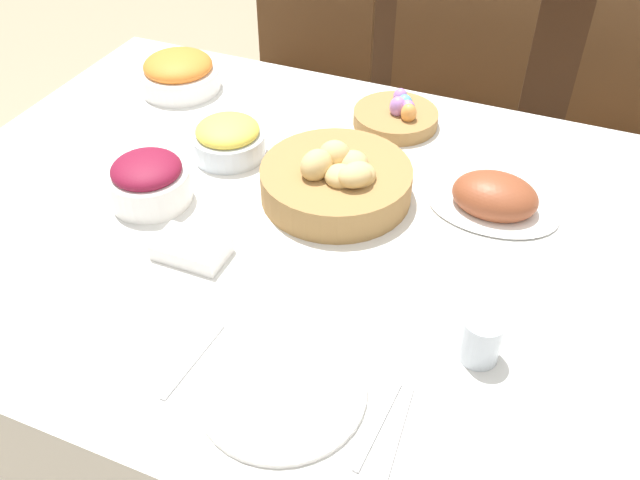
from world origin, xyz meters
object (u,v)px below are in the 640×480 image
at_px(ham_platter, 494,198).
at_px(pineapple_bowl, 228,139).
at_px(bread_basket, 337,180).
at_px(chair_far_right, 631,156).
at_px(knife, 378,424).
at_px(egg_basket, 397,115).
at_px(drinking_cup, 481,339).
at_px(chair_far_left, 299,89).
at_px(dinner_plate, 282,390).
at_px(butter_dish, 192,249).
at_px(chair_far_center, 444,118).
at_px(spoon, 398,431).
at_px(fork, 194,360).
at_px(beet_salad_bowl, 149,180).
at_px(sideboard, 482,4).
at_px(carrot_bowl, 179,73).

bearing_deg(ham_platter, pineapple_bowl, -177.46).
relative_size(bread_basket, pineapple_bowl, 1.87).
relative_size(chair_far_right, knife, 5.52).
relative_size(egg_basket, drinking_cup, 2.45).
height_order(chair_far_left, knife, chair_far_left).
height_order(dinner_plate, knife, dinner_plate).
bearing_deg(butter_dish, chair_far_center, 78.42).
bearing_deg(spoon, fork, 176.26).
bearing_deg(beet_salad_bowl, dinner_plate, -36.57).
distance_m(sideboard, pineapple_bowl, 1.84).
bearing_deg(drinking_cup, spoon, -111.94).
distance_m(fork, butter_dish, 0.25).
height_order(bread_basket, dinner_plate, bread_basket).
xyz_separation_m(beet_salad_bowl, knife, (0.61, -0.33, -0.05)).
relative_size(dinner_plate, drinking_cup, 3.18).
distance_m(fork, spoon, 0.34).
height_order(egg_basket, spoon, egg_basket).
bearing_deg(dinner_plate, butter_dish, 142.73).
xyz_separation_m(chair_far_center, bread_basket, (-0.04, -0.83, 0.30)).
relative_size(dinner_plate, butter_dish, 1.93).
bearing_deg(dinner_plate, chair_far_right, 69.28).
xyz_separation_m(dinner_plate, butter_dish, (-0.29, 0.22, 0.01)).
xyz_separation_m(knife, spoon, (0.03, 0.00, 0.00)).
bearing_deg(carrot_bowl, chair_far_right, 25.79).
relative_size(egg_basket, knife, 1.20).
xyz_separation_m(beet_salad_bowl, fork, (0.30, -0.33, -0.05)).
bearing_deg(chair_far_center, chair_far_right, -2.04).
distance_m(chair_far_center, drinking_cup, 1.22).
bearing_deg(butter_dish, spoon, -24.81).
bearing_deg(fork, butter_dish, 124.84).
xyz_separation_m(chair_far_left, fork, (0.41, -1.32, 0.26)).
bearing_deg(spoon, butter_dish, 151.45).
bearing_deg(pineapple_bowl, bread_basket, -11.34).
xyz_separation_m(chair_far_left, drinking_cup, (0.82, -1.14, 0.30)).
distance_m(chair_far_right, pineapple_bowl, 1.21).
bearing_deg(spoon, carrot_bowl, 133.55).
height_order(chair_far_right, carrot_bowl, chair_far_right).
bearing_deg(butter_dish, carrot_bowl, 123.25).
distance_m(carrot_bowl, knife, 1.11).
bearing_deg(beet_salad_bowl, bread_basket, 23.92).
relative_size(pineapple_bowl, drinking_cup, 2.03).
relative_size(chair_far_left, beet_salad_bowl, 5.54).
xyz_separation_m(ham_platter, pineapple_bowl, (-0.59, -0.03, 0.01)).
bearing_deg(beet_salad_bowl, knife, -28.91).
relative_size(ham_platter, dinner_plate, 1.02).
distance_m(fork, knife, 0.31).
xyz_separation_m(spoon, drinking_cup, (0.07, 0.18, 0.04)).
xyz_separation_m(chair_far_center, chair_far_right, (0.56, 0.00, 0.00)).
relative_size(chair_far_left, egg_basket, 4.61).
xyz_separation_m(chair_far_center, egg_basket, (-0.02, -0.51, 0.28)).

